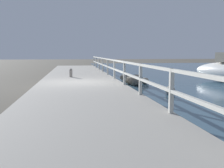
# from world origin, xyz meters

# --- Properties ---
(ground_plane) EXTENTS (120.00, 120.00, 0.00)m
(ground_plane) POSITION_xyz_m (0.00, 0.00, 0.00)
(ground_plane) COLOR #4C473D
(dock_walkway) EXTENTS (4.23, 36.00, 0.23)m
(dock_walkway) POSITION_xyz_m (0.00, 0.00, 0.12)
(dock_walkway) COLOR #9E998E
(dock_walkway) RESTS_ON ground
(railing) EXTENTS (0.10, 32.50, 1.10)m
(railing) POSITION_xyz_m (2.01, -0.00, 0.98)
(railing) COLOR beige
(railing) RESTS_ON dock_walkway
(boulder_mid_strip) EXTENTS (0.51, 0.46, 0.38)m
(boulder_mid_strip) POSITION_xyz_m (2.81, 2.63, 0.19)
(boulder_mid_strip) COLOR #666056
(boulder_mid_strip) RESTS_ON ground
(boulder_near_dock) EXTENTS (0.58, 0.52, 0.44)m
(boulder_near_dock) POSITION_xyz_m (2.75, 0.62, 0.22)
(boulder_near_dock) COLOR gray
(boulder_near_dock) RESTS_ON ground
(boulder_upstream) EXTENTS (0.46, 0.42, 0.35)m
(boulder_upstream) POSITION_xyz_m (3.60, 0.66, 0.17)
(boulder_upstream) COLOR gray
(boulder_upstream) RESTS_ON ground
(boulder_downstream) EXTENTS (0.43, 0.39, 0.32)m
(boulder_downstream) POSITION_xyz_m (3.68, -2.97, 0.16)
(boulder_downstream) COLOR gray
(boulder_downstream) RESTS_ON ground
(boulder_water_edge) EXTENTS (0.79, 0.72, 0.60)m
(boulder_water_edge) POSITION_xyz_m (2.91, -0.13, 0.30)
(boulder_water_edge) COLOR #666056
(boulder_water_edge) RESTS_ON ground
(boulder_far_strip) EXTENTS (0.42, 0.38, 0.32)m
(boulder_far_strip) POSITION_xyz_m (3.06, 3.27, 0.16)
(boulder_far_strip) COLOR #666056
(boulder_far_strip) RESTS_ON ground
(mooring_bollard) EXTENTS (0.19, 0.19, 0.53)m
(mooring_bollard) POSITION_xyz_m (-0.48, 2.92, 0.50)
(mooring_bollard) COLOR gray
(mooring_bollard) RESTS_ON dock_walkway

